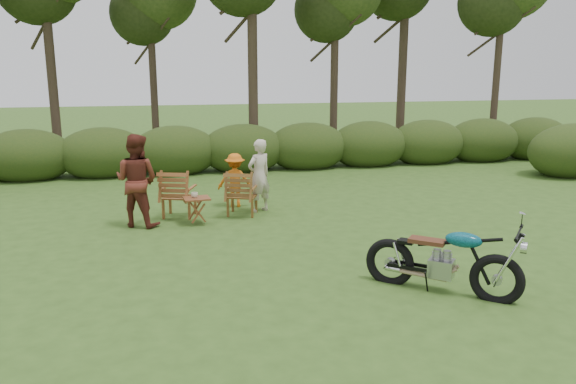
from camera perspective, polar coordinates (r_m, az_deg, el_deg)
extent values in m
plane|color=#2F4D19|center=(8.46, 5.13, -8.40)|extent=(80.00, 80.00, 0.00)
cylinder|color=#392A1F|center=(18.82, -23.08, 13.35)|extent=(0.28, 0.28, 7.20)
cylinder|color=#392A1F|center=(19.68, -13.60, 12.59)|extent=(0.24, 0.24, 6.30)
sphere|color=#2A3E17|center=(19.79, -13.91, 18.26)|extent=(2.52, 2.52, 2.52)
cylinder|color=#392A1F|center=(17.76, -3.64, 15.12)|extent=(0.30, 0.30, 7.65)
cylinder|color=#392A1F|center=(19.54, 4.75, 13.15)|extent=(0.26, 0.26, 6.48)
cylinder|color=#392A1F|center=(21.68, 11.66, 14.78)|extent=(0.32, 0.32, 7.92)
cylinder|color=#392A1F|center=(20.96, 20.57, 12.87)|extent=(0.24, 0.24, 6.84)
ellipsoid|color=#253C15|center=(17.00, -25.01, 3.29)|extent=(2.52, 1.68, 1.51)
ellipsoid|color=#253C15|center=(16.71, -18.28, 3.70)|extent=(2.52, 1.68, 1.51)
ellipsoid|color=#253C15|center=(16.66, -11.41, 4.05)|extent=(2.52, 1.68, 1.51)
ellipsoid|color=#253C15|center=(16.85, -4.58, 4.35)|extent=(2.52, 1.68, 1.51)
ellipsoid|color=#253C15|center=(17.26, 2.01, 4.58)|extent=(2.52, 1.68, 1.51)
ellipsoid|color=#253C15|center=(17.89, 8.22, 4.75)|extent=(2.52, 1.68, 1.51)
ellipsoid|color=#253C15|center=(18.72, 13.94, 4.85)|extent=(2.52, 1.68, 1.51)
ellipsoid|color=#253C15|center=(19.71, 19.14, 4.89)|extent=(2.52, 1.68, 1.51)
ellipsoid|color=#253C15|center=(20.85, 23.80, 4.90)|extent=(2.52, 1.68, 1.51)
ellipsoid|color=#253C15|center=(17.91, 26.98, 3.66)|extent=(2.70, 1.80, 1.62)
imported|color=beige|center=(11.09, -9.47, -0.29)|extent=(0.17, 0.17, 0.10)
imported|color=beige|center=(12.06, -2.91, -1.96)|extent=(0.68, 0.60, 1.55)
imported|color=maroon|center=(11.35, -14.87, -3.30)|extent=(1.09, 1.01, 1.79)
imported|color=orange|center=(12.52, -5.34, -1.46)|extent=(0.84, 0.59, 1.19)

